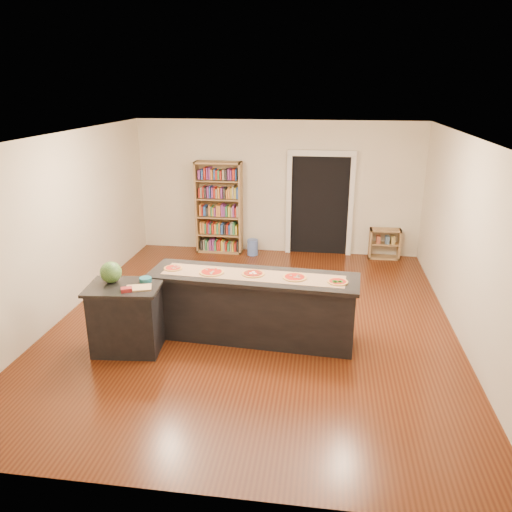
# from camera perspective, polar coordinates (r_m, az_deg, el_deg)

# --- Properties ---
(room) EXTENTS (6.00, 7.00, 2.80)m
(room) POSITION_cam_1_polar(r_m,az_deg,el_deg) (7.29, -0.22, 2.46)
(room) COLOR beige
(room) RESTS_ON ground
(doorway) EXTENTS (1.40, 0.09, 2.21)m
(doorway) POSITION_cam_1_polar(r_m,az_deg,el_deg) (10.63, 7.31, 6.51)
(doorway) COLOR black
(doorway) RESTS_ON room
(kitchen_island) EXTENTS (2.94, 0.80, 0.97)m
(kitchen_island) POSITION_cam_1_polar(r_m,az_deg,el_deg) (7.13, -0.35, -5.76)
(kitchen_island) COLOR black
(kitchen_island) RESTS_ON ground
(side_counter) EXTENTS (0.96, 0.70, 0.95)m
(side_counter) POSITION_cam_1_polar(r_m,az_deg,el_deg) (7.04, -14.57, -6.85)
(side_counter) COLOR black
(side_counter) RESTS_ON ground
(bookshelf) EXTENTS (0.98, 0.35, 1.96)m
(bookshelf) POSITION_cam_1_polar(r_m,az_deg,el_deg) (10.73, -4.25, 5.52)
(bookshelf) COLOR #A07C4D
(bookshelf) RESTS_ON ground
(low_shelf) EXTENTS (0.64, 0.27, 0.64)m
(low_shelf) POSITION_cam_1_polar(r_m,az_deg,el_deg) (10.79, 14.48, 1.37)
(low_shelf) COLOR #A07C4D
(low_shelf) RESTS_ON ground
(waste_bin) EXTENTS (0.23, 0.23, 0.34)m
(waste_bin) POSITION_cam_1_polar(r_m,az_deg,el_deg) (10.70, -0.39, 1.01)
(waste_bin) COLOR #4E6AAF
(waste_bin) RESTS_ON ground
(kraft_paper) EXTENTS (2.57, 0.63, 0.00)m
(kraft_paper) POSITION_cam_1_polar(r_m,az_deg,el_deg) (6.93, -0.38, -2.19)
(kraft_paper) COLOR #936C4C
(kraft_paper) RESTS_ON kitchen_island
(watermelon) EXTENTS (0.29, 0.29, 0.29)m
(watermelon) POSITION_cam_1_polar(r_m,az_deg,el_deg) (6.96, -16.25, -1.80)
(watermelon) COLOR #144214
(watermelon) RESTS_ON side_counter
(cutting_board) EXTENTS (0.37, 0.30, 0.02)m
(cutting_board) POSITION_cam_1_polar(r_m,az_deg,el_deg) (6.70, -13.25, -3.57)
(cutting_board) COLOR tan
(cutting_board) RESTS_ON side_counter
(package_red) EXTENTS (0.17, 0.15, 0.05)m
(package_red) POSITION_cam_1_polar(r_m,az_deg,el_deg) (6.65, -14.58, -3.74)
(package_red) COLOR maroon
(package_red) RESTS_ON side_counter
(package_teal) EXTENTS (0.16, 0.16, 0.06)m
(package_teal) POSITION_cam_1_polar(r_m,az_deg,el_deg) (6.90, -12.52, -2.67)
(package_teal) COLOR #195966
(package_teal) RESTS_ON side_counter
(pizza_a) EXTENTS (0.27, 0.27, 0.02)m
(pizza_a) POSITION_cam_1_polar(r_m,az_deg,el_deg) (7.26, -9.46, -1.36)
(pizza_a) COLOR tan
(pizza_a) RESTS_ON kitchen_island
(pizza_b) EXTENTS (0.33, 0.33, 0.02)m
(pizza_b) POSITION_cam_1_polar(r_m,az_deg,el_deg) (7.04, -5.11, -1.83)
(pizza_b) COLOR tan
(pizza_b) RESTS_ON kitchen_island
(pizza_c) EXTENTS (0.33, 0.33, 0.02)m
(pizza_c) POSITION_cam_1_polar(r_m,az_deg,el_deg) (6.95, -0.33, -2.02)
(pizza_c) COLOR tan
(pizza_c) RESTS_ON kitchen_island
(pizza_d) EXTENTS (0.32, 0.32, 0.02)m
(pizza_d) POSITION_cam_1_polar(r_m,az_deg,el_deg) (6.84, 4.44, -2.43)
(pizza_d) COLOR tan
(pizza_d) RESTS_ON kitchen_island
(pizza_e) EXTENTS (0.28, 0.28, 0.02)m
(pizza_e) POSITION_cam_1_polar(r_m,az_deg,el_deg) (6.76, 9.32, -2.92)
(pizza_e) COLOR tan
(pizza_e) RESTS_ON kitchen_island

